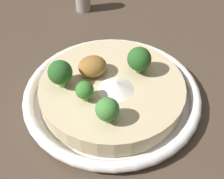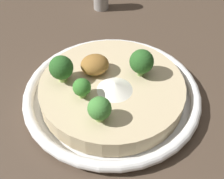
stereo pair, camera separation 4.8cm
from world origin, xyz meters
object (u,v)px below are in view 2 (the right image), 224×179
Objects in this scene: broccoli_back_right at (82,88)px; broccoli_front_right at (61,68)px; broccoli_back at (100,109)px; broccoli_left at (142,62)px; risotto_bowl at (112,92)px.

broccoli_front_right is (0.02, -0.05, 0.01)m from broccoli_back_right.
broccoli_left is (-0.09, -0.08, 0.00)m from broccoli_back.
broccoli_back_right is at bearing 117.70° from broccoli_front_right.
broccoli_back_right reaches higher than risotto_bowl.
broccoli_front_right reaches higher than risotto_bowl.
risotto_bowl is 0.09m from broccoli_back.
broccoli_front_right is (0.13, -0.02, -0.00)m from broccoli_left.
broccoli_left is 1.42× the size of broccoli_back_right.
broccoli_front_right reaches higher than broccoli_back.
risotto_bowl is at bearing 7.57° from broccoli_left.
broccoli_left is at bearing -167.29° from broccoli_back_right.
broccoli_back_right is 0.05m from broccoli_front_right.
broccoli_front_right is at bearing -20.55° from risotto_bowl.
broccoli_left reaches higher than risotto_bowl.
broccoli_back reaches higher than risotto_bowl.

